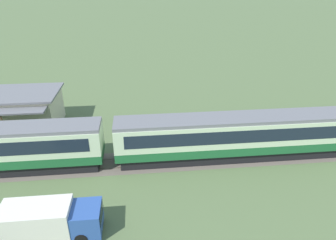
{
  "coord_description": "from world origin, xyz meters",
  "views": [
    {
      "loc": [
        -42.63,
        -22.63,
        15.18
      ],
      "look_at": [
        -39.92,
        2.87,
        2.84
      ],
      "focal_mm": 32.0,
      "sensor_mm": 36.0,
      "label": 1
    }
  ],
  "objects": [
    {
      "name": "passenger_train",
      "position": [
        -33.78,
        0.25,
        2.29
      ],
      "size": [
        112.52,
        2.89,
        4.12
      ],
      "color": "#1E6033",
      "rests_on": "ground_plane"
    },
    {
      "name": "railway_track",
      "position": [
        -26.28,
        0.25,
        0.01
      ],
      "size": [
        167.23,
        3.6,
        0.04
      ],
      "color": "#665B51",
      "rests_on": "ground_plane"
    },
    {
      "name": "station_building",
      "position": [
        -55.64,
        8.65,
        2.06
      ],
      "size": [
        8.94,
        7.42,
        4.06
      ],
      "color": "beige",
      "rests_on": "ground_plane"
    },
    {
      "name": "delivery_truck_blue",
      "position": [
        -48.58,
        -7.54,
        1.2
      ],
      "size": [
        6.24,
        2.22,
        2.3
      ],
      "color": "#2D519E",
      "rests_on": "ground_plane"
    }
  ]
}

